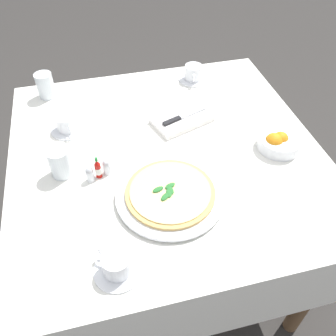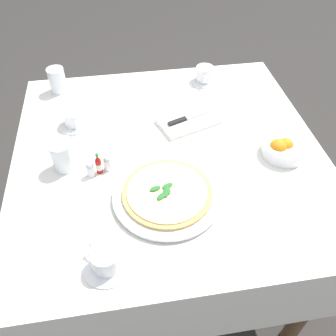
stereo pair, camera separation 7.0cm
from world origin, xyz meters
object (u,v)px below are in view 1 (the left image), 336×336
object	(u,v)px
salt_shaker	(107,167)
pizza	(170,192)
coffee_cup_left_edge	(67,124)
water_glass_right_edge	(61,164)
coffee_cup_back_corner	(193,74)
dinner_knife	(183,116)
citrus_bowl	(278,142)
coffee_cup_far_left	(117,265)
hot_sauce_bottle	(98,169)
water_glass_far_right	(46,86)
napkin_folded	(182,120)
pizza_plate	(170,195)
pepper_shaker	(90,175)

from	to	relation	value
salt_shaker	pizza	bearing A→B (deg)	-41.09
coffee_cup_left_edge	water_glass_right_edge	distance (m)	0.23
coffee_cup_back_corner	pizza	bearing A→B (deg)	-112.72
pizza	dinner_knife	bearing A→B (deg)	68.63
citrus_bowl	salt_shaker	world-z (taller)	citrus_bowl
water_glass_right_edge	coffee_cup_back_corner	bearing A→B (deg)	37.54
citrus_bowl	coffee_cup_far_left	bearing A→B (deg)	-151.25
water_glass_right_edge	coffee_cup_left_edge	bearing A→B (deg)	83.00
dinner_knife	pizza	bearing A→B (deg)	-131.89
coffee_cup_left_edge	hot_sauce_bottle	size ratio (longest dim) A/B	1.59
coffee_cup_far_left	coffee_cup_left_edge	world-z (taller)	coffee_cup_far_left
pizza	coffee_cup_left_edge	distance (m)	0.50
coffee_cup_left_edge	water_glass_far_right	world-z (taller)	water_glass_far_right
coffee_cup_far_left	water_glass_far_right	bearing A→B (deg)	100.93
water_glass_right_edge	hot_sauce_bottle	bearing A→B (deg)	-20.82
coffee_cup_far_left	water_glass_right_edge	distance (m)	0.41
coffee_cup_back_corner	water_glass_right_edge	xyz separation A→B (m)	(-0.58, -0.45, 0.01)
water_glass_far_right	hot_sauce_bottle	size ratio (longest dim) A/B	1.24
napkin_folded	hot_sauce_bottle	bearing A→B (deg)	-166.63
pizza	water_glass_right_edge	size ratio (longest dim) A/B	2.73
pizza_plate	water_glass_far_right	xyz separation A→B (m)	(-0.36, 0.66, 0.04)
coffee_cup_far_left	coffee_cup_back_corner	distance (m)	0.96
citrus_bowl	coffee_cup_left_edge	bearing A→B (deg)	158.67
dinner_knife	citrus_bowl	xyz separation A→B (m)	(0.29, -0.23, 0.00)
salt_shaker	napkin_folded	bearing A→B (deg)	33.03
coffee_cup_back_corner	water_glass_right_edge	distance (m)	0.73
coffee_cup_left_edge	hot_sauce_bottle	bearing A→B (deg)	-72.13
pizza_plate	pizza	xyz separation A→B (m)	(-0.00, -0.00, 0.01)
pizza	coffee_cup_left_edge	xyz separation A→B (m)	(-0.29, 0.41, 0.00)
hot_sauce_bottle	salt_shaker	distance (m)	0.03
napkin_folded	dinner_knife	world-z (taller)	dinner_knife
coffee_cup_far_left	dinner_knife	world-z (taller)	coffee_cup_far_left
pizza_plate	coffee_cup_far_left	bearing A→B (deg)	-132.93
citrus_bowl	hot_sauce_bottle	size ratio (longest dim) A/B	1.81
pizza	citrus_bowl	xyz separation A→B (m)	(0.43, 0.13, 0.00)
pizza_plate	pizza	bearing A→B (deg)	-174.89
coffee_cup_back_corner	hot_sauce_bottle	distance (m)	0.68
pepper_shaker	citrus_bowl	bearing A→B (deg)	-0.12
pizza	coffee_cup_back_corner	xyz separation A→B (m)	(0.26, 0.63, 0.01)
napkin_folded	hot_sauce_bottle	xyz separation A→B (m)	(-0.34, -0.21, 0.02)
pizza_plate	pepper_shaker	size ratio (longest dim) A/B	6.00
napkin_folded	citrus_bowl	xyz separation A→B (m)	(0.29, -0.22, 0.02)
pepper_shaker	coffee_cup_left_edge	bearing A→B (deg)	101.85
napkin_folded	dinner_knife	xyz separation A→B (m)	(0.00, 0.00, 0.01)
water_glass_far_right	hot_sauce_bottle	world-z (taller)	water_glass_far_right
pizza	pepper_shaker	distance (m)	0.27
coffee_cup_left_edge	salt_shaker	world-z (taller)	coffee_cup_left_edge
napkin_folded	pizza_plate	bearing A→B (deg)	-129.70
coffee_cup_left_edge	napkin_folded	bearing A→B (deg)	-7.34
pizza	napkin_folded	distance (m)	0.38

